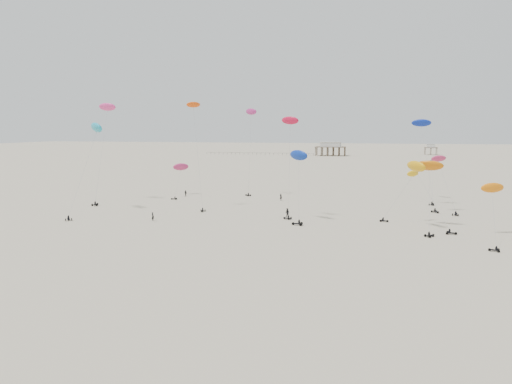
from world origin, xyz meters
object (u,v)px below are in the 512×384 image
(spectator_0, at_px, (153,221))
(pavilion_main, at_px, (330,150))
(pavilion_small, at_px, (431,150))
(rig_0, at_px, (433,174))

(spectator_0, bearing_deg, pavilion_main, -58.86)
(pavilion_main, relative_size, spectator_0, 9.86)
(pavilion_small, bearing_deg, spectator_0, -105.89)
(rig_0, height_order, spectator_0, rig_0)
(pavilion_main, distance_m, pavilion_small, 76.16)
(pavilion_main, distance_m, rig_0, 218.98)
(pavilion_small, xyz_separation_m, spectator_0, (-82.61, -290.11, -3.49))
(pavilion_small, bearing_deg, rig_0, -95.37)
(pavilion_small, distance_m, spectator_0, 301.66)
(rig_0, bearing_deg, spectator_0, -119.18)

